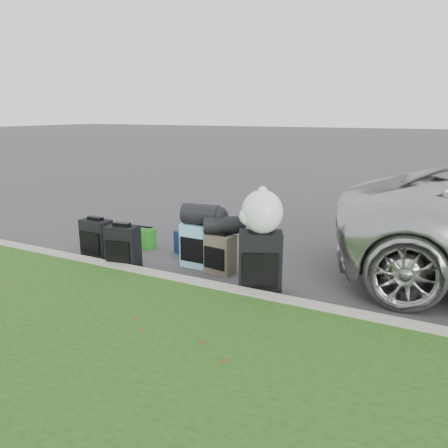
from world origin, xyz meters
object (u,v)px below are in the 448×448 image
at_px(suitcase_large_black_left, 123,248).
at_px(suitcase_teal, 197,245).
at_px(suitcase_small_black, 97,239).
at_px(suitcase_large_black_right, 260,263).
at_px(tote_green, 146,239).
at_px(suitcase_olive, 220,254).
at_px(tote_navy, 186,242).

distance_m(suitcase_large_black_left, suitcase_teal, 1.01).
bearing_deg(suitcase_large_black_left, suitcase_teal, 25.85).
bearing_deg(suitcase_teal, suitcase_large_black_left, -143.36).
distance_m(suitcase_small_black, suitcase_large_black_right, 2.69).
bearing_deg(suitcase_large_black_left, tote_green, 100.43).
distance_m(suitcase_teal, tote_green, 1.24).
height_order(suitcase_olive, tote_green, suitcase_olive).
xyz_separation_m(suitcase_small_black, suitcase_large_black_left, (0.71, -0.25, 0.02)).
relative_size(suitcase_teal, tote_navy, 1.79).
distance_m(suitcase_teal, suitcase_large_black_right, 1.24).
xyz_separation_m(suitcase_small_black, suitcase_teal, (1.54, 0.34, 0.02)).
bearing_deg(tote_green, suitcase_large_black_left, -77.61).
relative_size(suitcase_large_black_left, tote_navy, 1.80).
distance_m(suitcase_teal, tote_navy, 0.64).
bearing_deg(suitcase_teal, suitcase_small_black, -166.41).
xyz_separation_m(suitcase_olive, suitcase_teal, (-0.41, 0.08, 0.04)).
xyz_separation_m(suitcase_small_black, tote_green, (0.36, 0.71, -0.13)).
bearing_deg(suitcase_olive, suitcase_large_black_left, -149.19).
xyz_separation_m(suitcase_olive, tote_navy, (-0.86, 0.51, -0.09)).
xyz_separation_m(suitcase_small_black, tote_navy, (1.09, 0.77, -0.11)).
height_order(suitcase_small_black, suitcase_olive, suitcase_small_black).
bearing_deg(tote_navy, tote_green, -152.67).
xyz_separation_m(suitcase_olive, tote_green, (-1.58, 0.45, -0.11)).
height_order(suitcase_large_black_left, suitcase_olive, suitcase_large_black_left).
xyz_separation_m(suitcase_olive, suitcase_large_black_right, (0.74, -0.39, 0.11)).
height_order(suitcase_small_black, suitcase_large_black_left, suitcase_large_black_left).
bearing_deg(suitcase_small_black, suitcase_olive, 9.50).
bearing_deg(suitcase_large_black_right, suitcase_small_black, 153.92).
distance_m(suitcase_olive, tote_navy, 1.00).
relative_size(suitcase_olive, suitcase_large_black_right, 0.70).
relative_size(suitcase_olive, suitcase_teal, 0.86).
height_order(suitcase_olive, tote_navy, suitcase_olive).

